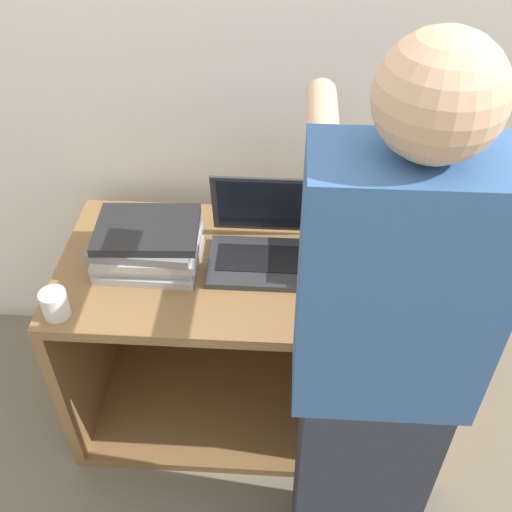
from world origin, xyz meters
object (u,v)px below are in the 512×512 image
at_px(laptop_open, 259,243).
at_px(laptop_stack_right, 369,249).
at_px(laptop_stack_left, 148,245).
at_px(mug, 55,304).
at_px(person, 378,375).

xyz_separation_m(laptop_open, laptop_stack_right, (0.33, -0.04, 0.03)).
distance_m(laptop_stack_left, laptop_stack_right, 0.67).
bearing_deg(mug, laptop_open, 27.31).
height_order(laptop_open, mug, laptop_open).
height_order(laptop_open, laptop_stack_right, laptop_open).
height_order(laptop_stack_left, person, person).
distance_m(laptop_open, laptop_stack_left, 0.34).
distance_m(laptop_stack_right, person, 0.49).
height_order(person, mug, person).
distance_m(laptop_stack_right, mug, 0.92).
height_order(laptop_stack_right, mug, laptop_stack_right).
bearing_deg(laptop_open, laptop_stack_left, -172.21).
xyz_separation_m(laptop_stack_left, person, (0.65, -0.49, 0.04)).
bearing_deg(person, laptop_open, 120.25).
bearing_deg(laptop_stack_left, laptop_open, 7.79).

